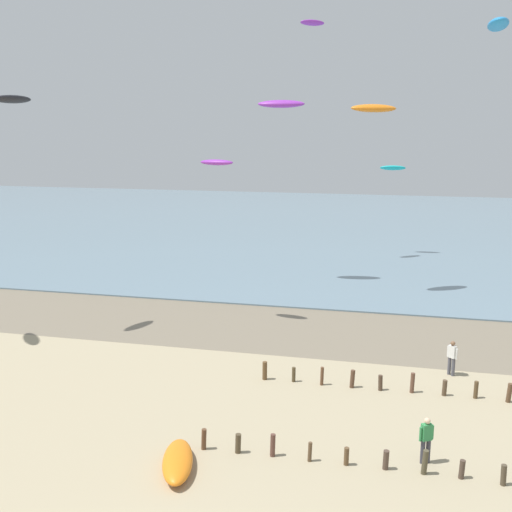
# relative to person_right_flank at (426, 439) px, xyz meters

# --- Properties ---
(wet_sand_strip) EXTENTS (120.00, 8.55, 0.01)m
(wet_sand_strip) POSITION_rel_person_right_flank_xyz_m (-7.56, 13.21, -0.91)
(wet_sand_strip) COLOR #7A6D59
(wet_sand_strip) RESTS_ON ground
(sea) EXTENTS (160.00, 70.00, 0.10)m
(sea) POSITION_rel_person_right_flank_xyz_m (-7.56, 52.48, -0.87)
(sea) COLOR slate
(sea) RESTS_ON ground
(groyne_mid) EXTENTS (17.22, 0.33, 0.91)m
(groyne_mid) POSITION_rel_person_right_flank_xyz_m (0.85, -0.80, -0.52)
(groyne_mid) COLOR brown
(groyne_mid) RESTS_ON ground
(groyne_far) EXTENTS (16.49, 0.35, 0.93)m
(groyne_far) POSITION_rel_person_right_flank_xyz_m (0.66, 5.84, -0.52)
(groyne_far) COLOR brown
(groyne_far) RESTS_ON ground
(person_right_flank) EXTENTS (0.51, 0.37, 1.71)m
(person_right_flank) POSITION_rel_person_right_flank_xyz_m (0.00, 0.00, 0.00)
(person_right_flank) COLOR #383842
(person_right_flank) RESTS_ON ground
(person_far_down_beach) EXTENTS (0.46, 0.40, 1.71)m
(person_far_down_beach) POSITION_rel_person_right_flank_xyz_m (1.54, 8.33, 0.00)
(person_far_down_beach) COLOR #4C4C56
(person_far_down_beach) RESTS_ON ground
(grounded_kite) EXTENTS (1.85, 3.09, 0.58)m
(grounded_kite) POSITION_rel_person_right_flank_xyz_m (-8.39, -2.35, -0.63)
(grounded_kite) COLOR orange
(grounded_kite) RESTS_ON ground
(kite_aloft_0) EXTENTS (3.53, 1.59, 0.73)m
(kite_aloft_0) POSITION_rel_person_right_flank_xyz_m (-9.82, 24.25, 12.37)
(kite_aloft_0) COLOR purple
(kite_aloft_2) EXTENTS (1.61, 2.46, 0.61)m
(kite_aloft_2) POSITION_rel_person_right_flank_xyz_m (-21.89, 9.68, 12.20)
(kite_aloft_2) COLOR black
(kite_aloft_3) EXTENTS (3.47, 2.63, 0.68)m
(kite_aloft_3) POSITION_rel_person_right_flank_xyz_m (-3.14, 22.53, 11.97)
(kite_aloft_3) COLOR orange
(kite_aloft_4) EXTENTS (1.37, 3.13, 0.61)m
(kite_aloft_4) POSITION_rel_person_right_flank_xyz_m (2.91, 11.74, 15.46)
(kite_aloft_4) COLOR #2384D1
(kite_aloft_6) EXTENTS (2.35, 0.97, 0.64)m
(kite_aloft_6) POSITION_rel_person_right_flank_xyz_m (-1.77, 36.56, 7.11)
(kite_aloft_6) COLOR #19B2B7
(kite_aloft_7) EXTENTS (2.24, 1.93, 0.61)m
(kite_aloft_7) POSITION_rel_person_right_flank_xyz_m (-8.76, 32.23, 19.14)
(kite_aloft_7) COLOR purple
(kite_aloft_8) EXTENTS (2.20, 1.06, 0.35)m
(kite_aloft_8) POSITION_rel_person_right_flank_xyz_m (-11.73, 14.09, 8.70)
(kite_aloft_8) COLOR purple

